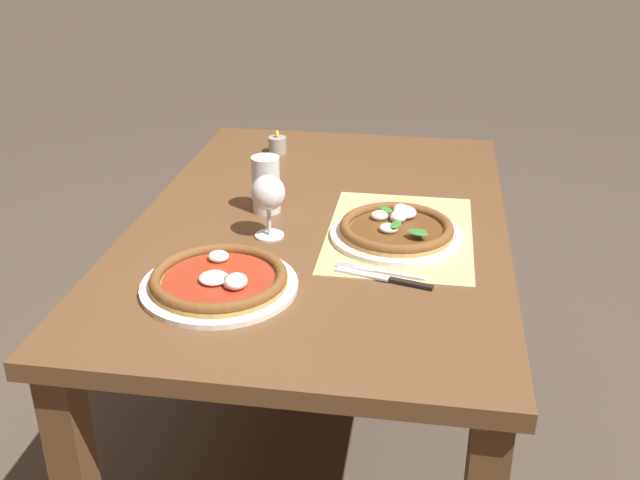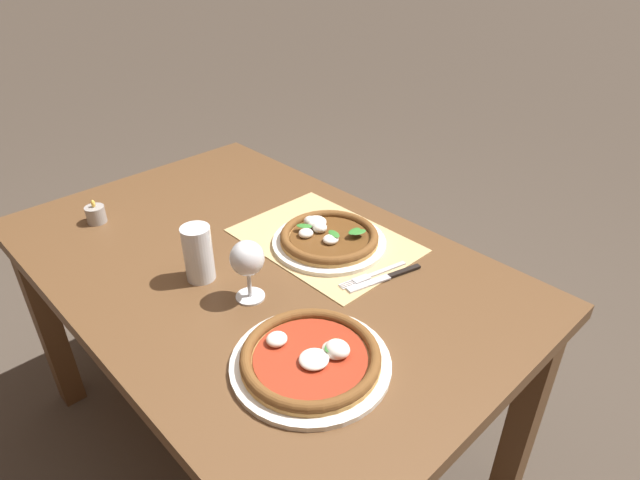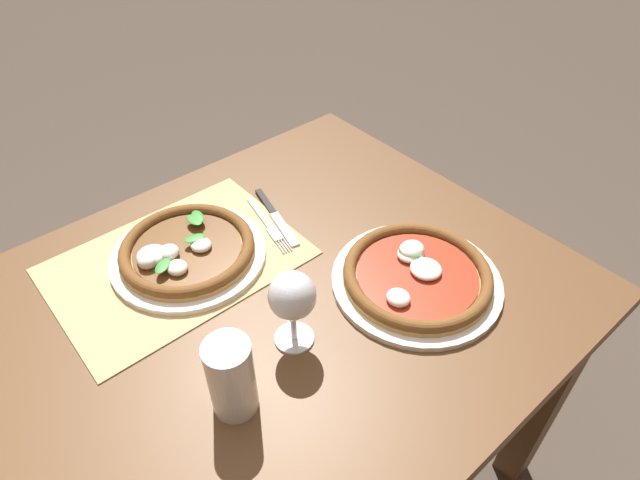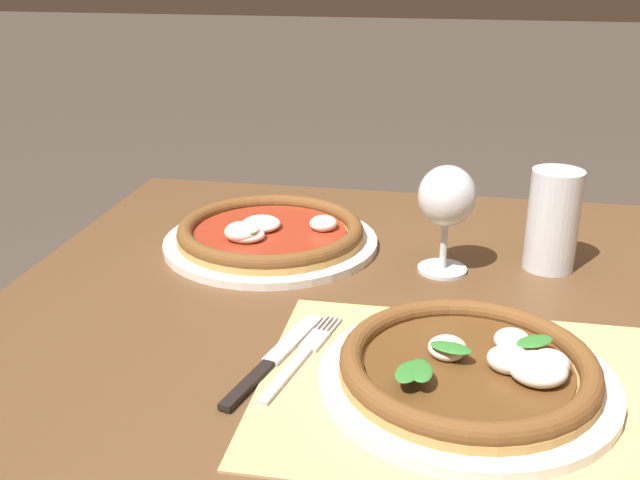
% 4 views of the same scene
% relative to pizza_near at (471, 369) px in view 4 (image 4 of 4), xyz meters
% --- Properties ---
extents(dining_table, '(1.41, 0.91, 0.74)m').
position_rel_pizza_near_xyz_m(dining_table, '(0.09, 0.19, -0.12)').
color(dining_table, brown).
rests_on(dining_table, ground).
extents(paper_placemat, '(0.48, 0.34, 0.00)m').
position_rel_pizza_near_xyz_m(paper_placemat, '(0.02, -0.01, -0.02)').
color(paper_placemat, tan).
rests_on(paper_placemat, dining_table).
extents(pizza_near, '(0.31, 0.31, 0.05)m').
position_rel_pizza_near_xyz_m(pizza_near, '(0.00, 0.00, 0.00)').
color(pizza_near, silver).
rests_on(pizza_near, paper_placemat).
extents(pizza_far, '(0.33, 0.33, 0.05)m').
position_rel_pizza_near_xyz_m(pizza_far, '(-0.30, 0.35, -0.00)').
color(pizza_far, silver).
rests_on(pizza_far, dining_table).
extents(wine_glass, '(0.08, 0.08, 0.16)m').
position_rel_pizza_near_xyz_m(wine_glass, '(-0.04, 0.30, 0.08)').
color(wine_glass, silver).
rests_on(wine_glass, dining_table).
extents(pint_glass, '(0.07, 0.07, 0.15)m').
position_rel_pizza_near_xyz_m(pint_glass, '(0.11, 0.34, 0.05)').
color(pint_glass, silver).
rests_on(pint_glass, dining_table).
extents(fork, '(0.06, 0.20, 0.00)m').
position_rel_pizza_near_xyz_m(fork, '(-0.18, 0.02, -0.02)').
color(fork, '#B7B7BC').
rests_on(fork, paper_placemat).
extents(knife, '(0.07, 0.21, 0.01)m').
position_rel_pizza_near_xyz_m(knife, '(-0.21, 0.01, -0.02)').
color(knife, black).
rests_on(knife, paper_placemat).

